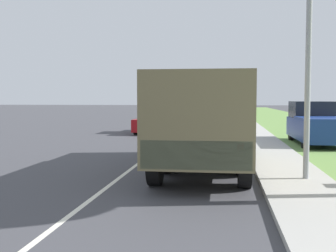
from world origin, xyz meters
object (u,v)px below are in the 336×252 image
Objects in this scene: car_fourth_ahead at (216,107)px; car_second_ahead at (218,115)px; car_nearest_ahead at (153,121)px; military_truck at (204,116)px; lamp_post at (299,22)px; car_farthest_ahead at (200,106)px; pickup_truck at (316,124)px; car_third_ahead at (218,111)px.

car_second_ahead is at bearing -88.49° from car_fourth_ahead.
car_fourth_ahead is (3.05, 38.69, 0.03)m from car_nearest_ahead.
car_second_ahead is at bearing 89.94° from military_truck.
lamp_post reaches higher than car_nearest_ahead.
car_fourth_ahead is 0.76× the size of lamp_post.
car_second_ahead is 38.88m from car_farthest_ahead.
car_second_ahead is 26.92m from lamp_post.
car_fourth_ahead is 1.23× the size of car_farthest_ahead.
pickup_truck is 10.21m from lamp_post.
military_truck is 1.62× the size of car_fourth_ahead.
car_second_ahead is at bearing -88.99° from car_third_ahead.
car_third_ahead reaches higher than car_second_ahead.
car_nearest_ahead is 10.00m from pickup_truck.
military_truck is at bearing -90.06° from car_second_ahead.
car_third_ahead is 28.35m from pickup_truck.
car_third_ahead is at bearing 81.06° from car_nearest_ahead.
car_fourth_ahead reaches higher than car_farthest_ahead.
pickup_truck is (8.62, -55.86, 0.28)m from car_farthest_ahead.
car_nearest_ahead is 0.72× the size of lamp_post.
lamp_post is at bearing -84.98° from car_second_ahead.
lamp_post reaches higher than car_farthest_ahead.
lamp_post is at bearing -35.58° from military_truck.
car_nearest_ahead is 1.16× the size of car_farthest_ahead.
car_nearest_ahead is (-3.73, 12.98, -0.84)m from military_truck.
military_truck is 1.71× the size of car_nearest_ahead.
military_truck is at bearing -73.95° from car_nearest_ahead.
car_nearest_ahead is at bearing -94.51° from car_fourth_ahead.
car_fourth_ahead is 44.26m from pickup_truck.
lamp_post reaches higher than military_truck.
car_farthest_ahead is at bearing 97.47° from car_third_ahead.
car_farthest_ahead is at bearing 93.44° from military_truck.
car_nearest_ahead is 22.96m from car_third_ahead.
pickup_truck is (4.80, 7.75, -0.66)m from military_truck.
car_third_ahead reaches higher than car_farthest_ahead.
car_nearest_ahead is at bearing -89.89° from car_farthest_ahead.
military_truck is 1.64× the size of car_third_ahead.
car_fourth_ahead reaches higher than car_second_ahead.
car_second_ahead is 0.99× the size of car_fourth_ahead.
car_second_ahead is 26.76m from car_fourth_ahead.
military_truck is at bearing -89.25° from car_fourth_ahead.
military_truck is 51.68m from car_fourth_ahead.
car_fourth_ahead is at bearing -75.22° from car_farthest_ahead.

